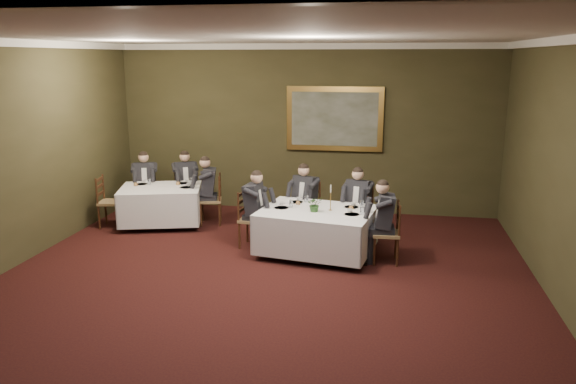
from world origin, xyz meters
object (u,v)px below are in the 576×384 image
(chair_main_endleft, at_px, (252,231))
(diner_sec_backleft, at_px, (146,191))
(diner_main_backleft, at_px, (306,208))
(centerpiece, at_px, (315,203))
(diner_main_backright, at_px, (358,213))
(diner_sec_endright, at_px, (210,199))
(chair_main_backright, at_px, (358,225))
(diner_sec_backright, at_px, (186,190))
(chair_sec_backleft, at_px, (146,201))
(chair_sec_backright, at_px, (186,201))
(table_second, at_px, (161,203))
(chair_sec_endleft, at_px, (111,212))
(table_main, at_px, (317,228))
(diner_main_endleft, at_px, (253,218))
(candlestick, at_px, (330,201))
(chair_sec_endright, at_px, (211,210))
(chair_main_endright, at_px, (386,245))
(diner_main_endright, at_px, (386,232))
(chair_main_backleft, at_px, (306,220))
(painting, at_px, (335,119))

(chair_main_endleft, distance_m, diner_sec_backleft, 3.10)
(diner_main_backleft, height_order, centerpiece, diner_main_backleft)
(diner_main_backright, distance_m, diner_sec_endright, 2.98)
(chair_main_backright, xyz_separation_m, diner_sec_backright, (-3.67, 1.12, 0.23))
(chair_sec_backleft, bearing_deg, chair_sec_backright, 174.77)
(table_second, height_order, chair_sec_endleft, chair_sec_endleft)
(diner_sec_backleft, distance_m, chair_sec_endleft, 0.98)
(diner_sec_backleft, bearing_deg, diner_sec_endright, 145.24)
(diner_sec_backright, distance_m, centerpiece, 3.66)
(table_main, xyz_separation_m, chair_main_endleft, (-1.15, 0.19, -0.17))
(table_second, relative_size, diner_main_endleft, 1.34)
(table_second, distance_m, chair_sec_endleft, 0.99)
(chair_main_endleft, bearing_deg, candlestick, 90.00)
(chair_sec_backleft, relative_size, chair_sec_endright, 1.00)
(chair_sec_endright, bearing_deg, chair_main_endright, -129.16)
(diner_sec_endright, distance_m, centerpiece, 2.73)
(table_main, height_order, diner_main_endright, diner_main_endright)
(table_second, xyz_separation_m, chair_main_backleft, (2.88, -0.10, -0.17))
(diner_main_endleft, relative_size, centerpiece, 4.94)
(chair_main_backright, xyz_separation_m, diner_sec_endright, (-2.94, 0.51, 0.23))
(diner_main_backright, distance_m, chair_sec_endright, 2.98)
(chair_main_backright, distance_m, diner_sec_endright, 2.99)
(candlestick, height_order, painting, painting)
(chair_main_endleft, height_order, diner_sec_backright, diner_sec_backright)
(chair_main_backleft, xyz_separation_m, diner_main_endleft, (-0.81, -0.83, 0.23))
(centerpiece, bearing_deg, diner_sec_backleft, 154.10)
(chair_sec_endleft, bearing_deg, painting, 104.84)
(chair_main_backleft, xyz_separation_m, diner_main_backright, (0.97, -0.17, 0.23))
(diner_main_endright, height_order, chair_sec_backleft, diner_main_endright)
(table_main, distance_m, chair_main_endleft, 1.18)
(chair_main_backleft, relative_size, diner_sec_backleft, 0.74)
(diner_main_backleft, distance_m, chair_sec_endright, 1.99)
(diner_main_backright, relative_size, chair_sec_backleft, 1.35)
(candlestick, xyz_separation_m, painting, (-0.22, 2.67, 1.06))
(chair_main_backleft, height_order, chair_sec_endleft, same)
(diner_main_backright, xyz_separation_m, painting, (-0.64, 1.85, 1.47))
(diner_sec_backleft, xyz_separation_m, candlestick, (4.04, -1.72, 0.42))
(diner_main_backright, bearing_deg, chair_sec_backleft, 6.29)
(chair_main_backleft, relative_size, diner_main_endleft, 0.74)
(diner_main_backleft, height_order, diner_sec_backright, same)
(diner_main_backleft, height_order, chair_sec_backright, diner_main_backleft)
(diner_main_backleft, relative_size, centerpiece, 4.94)
(table_second, bearing_deg, diner_main_backright, -3.98)
(chair_main_backright, distance_m, diner_sec_backright, 3.84)
(table_second, bearing_deg, diner_main_backleft, -2.14)
(chair_main_endright, bearing_deg, diner_sec_endright, 61.93)
(centerpiece, bearing_deg, chair_main_backleft, 105.61)
(centerpiece, bearing_deg, diner_main_endleft, 165.88)
(diner_main_backleft, bearing_deg, chair_sec_backleft, 10.27)
(table_main, height_order, chair_main_backleft, chair_main_backleft)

